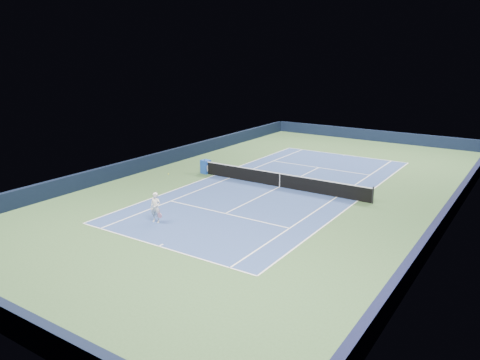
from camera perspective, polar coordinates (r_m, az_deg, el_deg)
The scene contains 19 objects.
ground at distance 31.85m, azimuth 4.85°, elevation -0.85°, with size 40.00×40.00×0.00m, color #35552E.
wall_far at distance 49.62m, azimuth 16.01°, elevation 5.25°, with size 22.00×0.35×1.10m, color #101932.
wall_right at distance 28.41m, azimuth 24.40°, elevation -3.14°, with size 0.35×40.00×1.10m, color black.
wall_left at distance 37.90m, azimuth -9.63°, elevation 2.53°, with size 0.35×40.00×1.10m, color black.
court_surface at distance 31.85m, azimuth 4.85°, elevation -0.84°, with size 10.97×23.77×0.01m, color navy.
baseline_far at distance 42.35m, azimuth 12.63°, elevation 3.01°, with size 10.97×0.08×0.00m, color white.
baseline_near at distance 22.74m, azimuth -9.88°, elevation -7.95°, with size 10.97×0.08×0.00m, color white.
sideline_doubles_right at distance 29.75m, azimuth 14.15°, elevation -2.47°, with size 0.08×23.77×0.00m, color white.
sideline_doubles_left at distance 34.69m, azimuth -3.11°, elevation 0.59°, with size 0.08×23.77×0.00m, color white.
sideline_singles_right at distance 30.19m, azimuth 11.71°, elevation -2.04°, with size 0.08×23.77×0.00m, color white.
sideline_singles_left at distance 33.92m, azimuth -1.25°, elevation 0.26°, with size 0.08×23.77×0.00m, color white.
service_line_far at distance 37.40m, azimuth 9.58°, elevation 1.51°, with size 8.23×0.08×0.00m, color white.
service_line_near at distance 26.67m, azimuth -1.81°, elevation -4.10°, with size 8.23×0.08×0.00m, color white.
center_service_line at distance 31.85m, azimuth 4.85°, elevation -0.83°, with size 0.08×12.80×0.00m, color white.
center_mark_far at distance 42.22m, azimuth 12.56°, elevation 2.97°, with size 0.08×0.30×0.00m, color white.
center_mark_near at distance 22.84m, azimuth -9.62°, elevation -7.83°, with size 0.08×0.30×0.00m, color white.
tennis_net at distance 31.71m, azimuth 4.87°, elevation 0.03°, with size 12.90×0.10×1.07m.
sponsor_cube at distance 35.19m, azimuth -4.21°, elevation 1.63°, with size 0.71×0.66×1.02m.
tennis_player at distance 25.50m, azimuth -10.24°, elevation -3.33°, with size 0.80×1.29×2.52m.
Camera 1 is at (14.54, -26.85, 9.05)m, focal length 35.00 mm.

